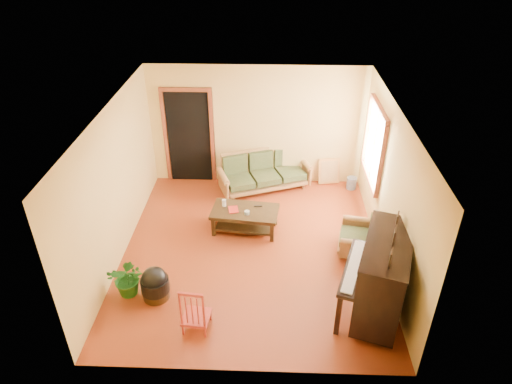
{
  "coord_description": "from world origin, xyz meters",
  "views": [
    {
      "loc": [
        0.31,
        -6.35,
        5.15
      ],
      "look_at": [
        0.07,
        0.2,
        1.1
      ],
      "focal_mm": 32.0,
      "sensor_mm": 36.0,
      "label": 1
    }
  ],
  "objects_px": {
    "armchair": "(357,234)",
    "sofa": "(265,172)",
    "red_chair": "(196,307)",
    "potted_plant": "(128,278)",
    "ceramic_crock": "(351,183)",
    "footstool": "(155,287)",
    "coffee_table": "(245,220)",
    "piano": "(382,279)"
  },
  "relations": [
    {
      "from": "potted_plant",
      "to": "ceramic_crock",
      "type": "bearing_deg",
      "value": 40.47
    },
    {
      "from": "red_chair",
      "to": "piano",
      "type": "bearing_deg",
      "value": 15.0
    },
    {
      "from": "sofa",
      "to": "ceramic_crock",
      "type": "relative_size",
      "value": 7.25
    },
    {
      "from": "red_chair",
      "to": "potted_plant",
      "type": "relative_size",
      "value": 1.28
    },
    {
      "from": "armchair",
      "to": "piano",
      "type": "distance_m",
      "value": 1.46
    },
    {
      "from": "sofa",
      "to": "red_chair",
      "type": "bearing_deg",
      "value": -123.61
    },
    {
      "from": "footstool",
      "to": "red_chair",
      "type": "relative_size",
      "value": 0.54
    },
    {
      "from": "red_chair",
      "to": "potted_plant",
      "type": "xyz_separation_m",
      "value": [
        -1.15,
        0.64,
        -0.09
      ]
    },
    {
      "from": "sofa",
      "to": "armchair",
      "type": "bearing_deg",
      "value": -72.22
    },
    {
      "from": "coffee_table",
      "to": "armchair",
      "type": "height_order",
      "value": "armchair"
    },
    {
      "from": "coffee_table",
      "to": "footstool",
      "type": "xyz_separation_m",
      "value": [
        -1.29,
        -1.81,
        -0.01
      ]
    },
    {
      "from": "footstool",
      "to": "ceramic_crock",
      "type": "height_order",
      "value": "footstool"
    },
    {
      "from": "sofa",
      "to": "footstool",
      "type": "distance_m",
      "value": 3.71
    },
    {
      "from": "sofa",
      "to": "ceramic_crock",
      "type": "bearing_deg",
      "value": -18.36
    },
    {
      "from": "ceramic_crock",
      "to": "armchair",
      "type": "bearing_deg",
      "value": -96.0
    },
    {
      "from": "armchair",
      "to": "sofa",
      "type": "bearing_deg",
      "value": 139.04
    },
    {
      "from": "sofa",
      "to": "coffee_table",
      "type": "height_order",
      "value": "sofa"
    },
    {
      "from": "potted_plant",
      "to": "footstool",
      "type": "bearing_deg",
      "value": -8.29
    },
    {
      "from": "sofa",
      "to": "potted_plant",
      "type": "relative_size",
      "value": 3.03
    },
    {
      "from": "ceramic_crock",
      "to": "piano",
      "type": "bearing_deg",
      "value": -91.91
    },
    {
      "from": "coffee_table",
      "to": "potted_plant",
      "type": "xyz_separation_m",
      "value": [
        -1.71,
        -1.75,
        0.09
      ]
    },
    {
      "from": "ceramic_crock",
      "to": "footstool",
      "type": "bearing_deg",
      "value": -135.78
    },
    {
      "from": "red_chair",
      "to": "potted_plant",
      "type": "height_order",
      "value": "red_chair"
    },
    {
      "from": "piano",
      "to": "potted_plant",
      "type": "height_order",
      "value": "piano"
    },
    {
      "from": "red_chair",
      "to": "ceramic_crock",
      "type": "relative_size",
      "value": 3.07
    },
    {
      "from": "armchair",
      "to": "ceramic_crock",
      "type": "relative_size",
      "value": 2.81
    },
    {
      "from": "coffee_table",
      "to": "potted_plant",
      "type": "relative_size",
      "value": 1.94
    },
    {
      "from": "coffee_table",
      "to": "piano",
      "type": "bearing_deg",
      "value": -43.51
    },
    {
      "from": "armchair",
      "to": "red_chair",
      "type": "bearing_deg",
      "value": -133.76
    },
    {
      "from": "sofa",
      "to": "armchair",
      "type": "xyz_separation_m",
      "value": [
        1.65,
        -2.08,
        -0.04
      ]
    },
    {
      "from": "armchair",
      "to": "piano",
      "type": "xyz_separation_m",
      "value": [
        0.11,
        -1.43,
        0.28
      ]
    },
    {
      "from": "potted_plant",
      "to": "piano",
      "type": "bearing_deg",
      "value": -3.59
    },
    {
      "from": "piano",
      "to": "footstool",
      "type": "bearing_deg",
      "value": -164.97
    },
    {
      "from": "armchair",
      "to": "ceramic_crock",
      "type": "distance_m",
      "value": 2.18
    },
    {
      "from": "footstool",
      "to": "potted_plant",
      "type": "distance_m",
      "value": 0.44
    },
    {
      "from": "coffee_table",
      "to": "piano",
      "type": "distance_m",
      "value": 2.92
    },
    {
      "from": "armchair",
      "to": "ceramic_crock",
      "type": "bearing_deg",
      "value": 94.55
    },
    {
      "from": "footstool",
      "to": "ceramic_crock",
      "type": "distance_m",
      "value": 4.89
    },
    {
      "from": "coffee_table",
      "to": "ceramic_crock",
      "type": "relative_size",
      "value": 4.63
    },
    {
      "from": "footstool",
      "to": "sofa",
      "type": "bearing_deg",
      "value": 64.05
    },
    {
      "from": "armchair",
      "to": "ceramic_crock",
      "type": "height_order",
      "value": "armchair"
    },
    {
      "from": "coffee_table",
      "to": "sofa",
      "type": "bearing_deg",
      "value": 77.53
    }
  ]
}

